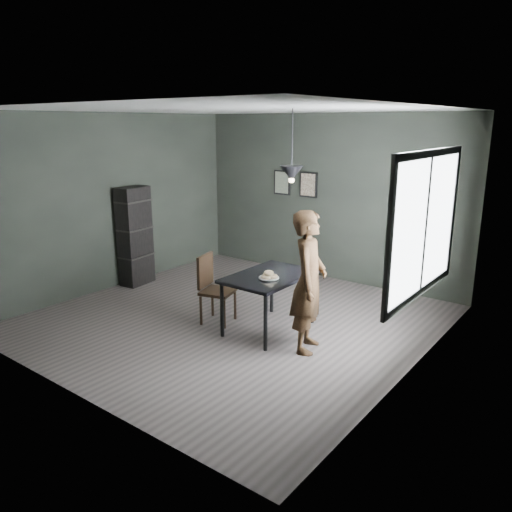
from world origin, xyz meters
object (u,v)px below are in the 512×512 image
Objects in this scene: white_plate at (269,278)px; shelf_unit at (135,236)px; woman at (309,282)px; pendant_lamp at (292,173)px; wood_chair at (212,284)px; cafe_table at (269,281)px.

shelf_unit is (-3.01, 0.38, 0.06)m from white_plate.
white_plate is at bearing 64.29° from woman.
shelf_unit is at bearing 177.51° from pendant_lamp.
cafe_table is at bearing 1.03° from wood_chair.
shelf_unit is (-3.63, 0.43, -0.03)m from woman.
woman is 1.80× the size of wood_chair.
cafe_table is 0.19m from white_plate.
pendant_lamp is at bearing 21.80° from cafe_table.
white_plate is (0.09, -0.14, 0.08)m from cafe_table.
pendant_lamp is (-0.46, 0.29, 1.21)m from woman.
wood_chair is 1.86m from pendant_lamp.
woman reaches higher than shelf_unit.
woman is at bearing -15.21° from cafe_table.
shelf_unit is (-2.92, 0.24, 0.15)m from cafe_table.
woman is at bearing -4.99° from white_plate.
pendant_lamp is at bearing 56.96° from white_plate.
cafe_table is at bearing -11.55° from shelf_unit.
woman reaches higher than white_plate.
wood_chair is (-0.78, -0.23, -0.14)m from cafe_table.
woman is 3.65m from shelf_unit.
shelf_unit reaches higher than wood_chair.
woman is (0.61, -0.05, 0.09)m from white_plate.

